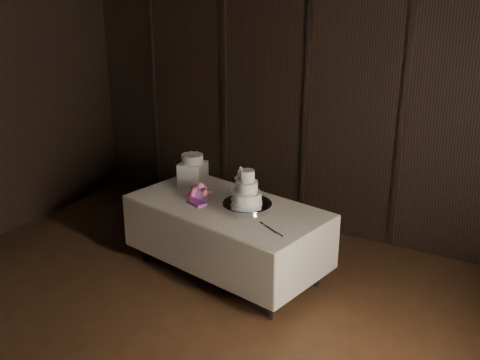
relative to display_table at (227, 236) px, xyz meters
name	(u,v)px	position (x,y,z in m)	size (l,w,h in m)	color
room	(90,211)	(0.20, -2.03, 1.08)	(6.08, 7.08, 3.08)	black
display_table	(227,236)	(0.00, 0.00, 0.00)	(2.15, 1.39, 0.76)	silver
cake_stand	(247,207)	(0.26, -0.05, 0.39)	(0.48, 0.48, 0.09)	silver
wedding_cake	(244,190)	(0.23, -0.07, 0.57)	(0.31, 0.28, 0.33)	white
bouquet	(199,193)	(-0.32, -0.02, 0.41)	(0.32, 0.42, 0.20)	#CF5865
box_pedestal	(193,174)	(-0.61, 0.31, 0.47)	(0.26, 0.26, 0.25)	white
small_cake	(192,159)	(-0.61, 0.31, 0.64)	(0.23, 0.23, 0.09)	white
cake_knife	(268,228)	(0.61, -0.29, 0.35)	(0.37, 0.02, 0.01)	silver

